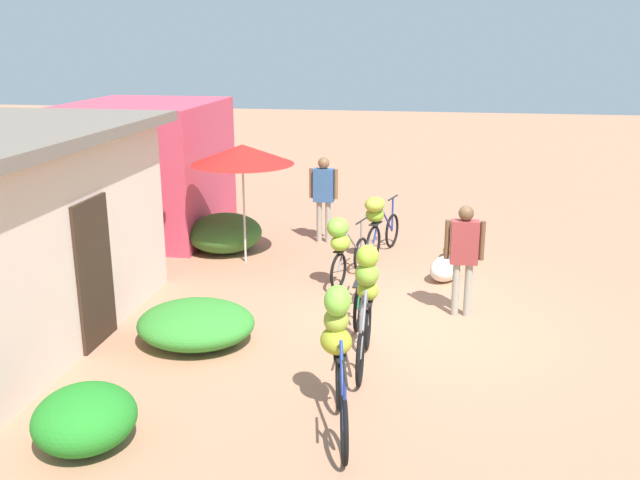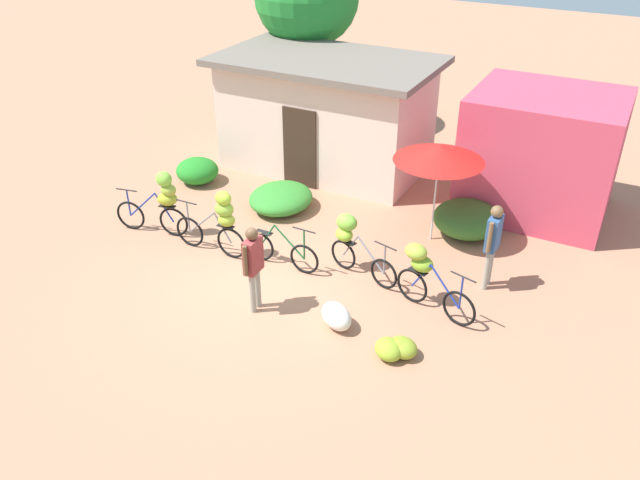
# 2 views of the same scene
# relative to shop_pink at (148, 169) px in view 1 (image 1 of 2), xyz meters

# --- Properties ---
(ground_plane) EXTENTS (60.00, 60.00, 0.00)m
(ground_plane) POSITION_rel_shop_pink_xyz_m (-3.89, -5.67, -1.37)
(ground_plane) COLOR #AF7658
(shop_pink) EXTENTS (3.20, 2.80, 2.74)m
(shop_pink) POSITION_rel_shop_pink_xyz_m (0.00, 0.00, 0.00)
(shop_pink) COLOR #CA4159
(shop_pink) RESTS_ON ground
(hedge_bush_front_left) EXTENTS (1.07, 1.04, 0.63)m
(hedge_bush_front_left) POSITION_rel_shop_pink_xyz_m (-7.78, -2.53, -1.06)
(hedge_bush_front_left) COLOR #248224
(hedge_bush_front_left) RESTS_ON ground
(hedge_bush_front_right) EXTENTS (1.43, 1.60, 0.55)m
(hedge_bush_front_right) POSITION_rel_shop_pink_xyz_m (-5.18, -2.79, -1.10)
(hedge_bush_front_right) COLOR #35882F
(hedge_bush_front_right) RESTS_ON ground
(hedge_bush_mid) EXTENTS (1.47, 1.44, 0.73)m
(hedge_bush_mid) POSITION_rel_shop_pink_xyz_m (-1.01, -1.92, -1.01)
(hedge_bush_mid) COLOR #346727
(hedge_bush_mid) RESTS_ON ground
(market_umbrella) EXTENTS (1.85, 1.85, 2.18)m
(market_umbrella) POSITION_rel_shop_pink_xyz_m (-1.61, -2.50, 0.63)
(market_umbrella) COLOR beige
(market_umbrella) RESTS_ON ground
(bicycle_leftmost) EXTENTS (1.70, 0.55, 1.49)m
(bicycle_leftmost) POSITION_rel_shop_pink_xyz_m (-6.82, -4.98, -0.53)
(bicycle_leftmost) COLOR black
(bicycle_leftmost) RESTS_ON ground
(bicycle_near_pile) EXTENTS (1.72, 0.37, 1.47)m
(bicycle_near_pile) POSITION_rel_shop_pink_xyz_m (-5.23, -5.11, -0.53)
(bicycle_near_pile) COLOR black
(bicycle_near_pile) RESTS_ON ground
(bicycle_center_loaded) EXTENTS (1.67, 0.15, 0.99)m
(bicycle_center_loaded) POSITION_rel_shop_pink_xyz_m (-3.89, -4.92, -1.02)
(bicycle_center_loaded) COLOR black
(bicycle_center_loaded) RESTS_ON ground
(bicycle_by_shop) EXTENTS (1.59, 0.60, 1.21)m
(bicycle_by_shop) POSITION_rel_shop_pink_xyz_m (-2.59, -4.45, -0.63)
(bicycle_by_shop) COLOR black
(bicycle_by_shop) RESTS_ON ground
(bicycle_rightmost) EXTENTS (1.63, 0.63, 1.22)m
(bicycle_rightmost) POSITION_rel_shop_pink_xyz_m (-0.94, -4.88, -0.63)
(bicycle_rightmost) COLOR black
(bicycle_rightmost) RESTS_ON ground
(banana_pile_on_ground) EXTENTS (0.84, 0.79, 0.33)m
(banana_pile_on_ground) POSITION_rel_shop_pink_xyz_m (-0.84, -6.39, -1.21)
(banana_pile_on_ground) COLOR olive
(banana_pile_on_ground) RESTS_ON ground
(produce_sack) EXTENTS (0.83, 0.75, 0.44)m
(produce_sack) POSITION_rel_shop_pink_xyz_m (-2.07, -6.15, -1.15)
(produce_sack) COLOR silver
(produce_sack) RESTS_ON ground
(person_vendor) EXTENTS (0.23, 0.58, 1.73)m
(person_vendor) POSITION_rel_shop_pink_xyz_m (-0.08, -3.71, -0.30)
(person_vendor) COLOR gray
(person_vendor) RESTS_ON ground
(person_bystander) EXTENTS (0.22, 0.58, 1.69)m
(person_bystander) POSITION_rel_shop_pink_xyz_m (-3.59, -6.37, -0.34)
(person_bystander) COLOR gray
(person_bystander) RESTS_ON ground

